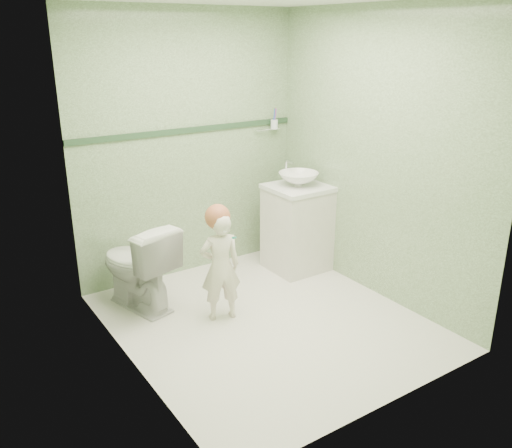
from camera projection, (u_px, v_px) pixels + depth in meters
ground at (266, 321)px, 4.30m from camera, size 2.50×2.50×0.00m
room_shell at (267, 175)px, 3.90m from camera, size 2.50×2.54×2.40m
trim_stripe at (189, 130)px, 4.82m from camera, size 2.20×0.02×0.05m
vanity at (297, 229)px, 5.16m from camera, size 0.52×0.50×0.80m
counter at (298, 188)px, 5.02m from camera, size 0.54×0.52×0.04m
basin at (299, 179)px, 4.99m from camera, size 0.37×0.37×0.13m
faucet at (287, 167)px, 5.11m from camera, size 0.03×0.13×0.18m
cup_holder at (274, 124)px, 5.25m from camera, size 0.26×0.07×0.21m
toilet at (137, 266)px, 4.42m from camera, size 0.59×0.81×0.74m
toddler at (220, 267)px, 4.22m from camera, size 0.37×0.29×0.89m
hair_cap at (218, 217)px, 4.10m from camera, size 0.20×0.20×0.20m
teal_toothbrush at (233, 237)px, 4.03m from camera, size 0.11×0.14×0.08m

